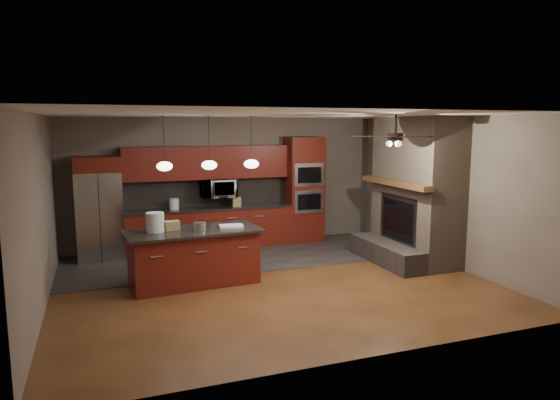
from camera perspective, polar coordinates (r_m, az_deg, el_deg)
name	(u,v)px	position (r m, az deg, el deg)	size (l,w,h in m)	color
ground	(273,282)	(8.56, -0.82, -9.37)	(7.00, 7.00, 0.00)	brown
ceiling	(273,115)	(8.15, -0.86, 9.72)	(7.00, 6.00, 0.02)	white
back_wall	(228,182)	(11.09, -5.99, 2.08)	(7.00, 0.02, 2.80)	gray
right_wall	(447,191)	(9.95, 18.54, 0.97)	(0.02, 6.00, 2.80)	gray
left_wall	(39,213)	(7.82, -25.81, -1.35)	(0.02, 6.00, 2.80)	gray
slate_tile_patch	(243,256)	(10.20, -4.20, -6.43)	(7.00, 2.40, 0.01)	#32302D
fireplace_column	(414,195)	(10.00, 15.02, 0.56)	(1.30, 2.10, 2.80)	#756454
back_cabinetry	(210,207)	(10.80, -8.05, -0.83)	(3.59, 0.64, 2.20)	#601611
oven_tower	(304,189)	(11.36, 2.75, 1.21)	(0.80, 0.63, 2.38)	#601611
microwave	(218,188)	(10.80, -7.07, 1.35)	(0.73, 0.41, 0.50)	silver
refrigerator	(99,208)	(10.43, -19.95, -0.90)	(0.87, 0.75, 2.04)	silver
kitchen_island	(194,257)	(8.47, -9.80, -6.41)	(2.27, 1.17, 0.92)	#601611
white_bucket	(155,222)	(8.32, -14.10, -2.48)	(0.29, 0.29, 0.31)	silver
paint_can	(200,226)	(8.28, -9.15, -3.01)	(0.21, 0.21, 0.14)	#B7B7BC
paint_tray	(231,226)	(8.49, -5.59, -3.01)	(0.39, 0.28, 0.04)	white
cardboard_box	(172,226)	(8.41, -12.24, -2.88)	(0.24, 0.17, 0.15)	olive
counter_bucket	(174,204)	(10.61, -12.01, -0.45)	(0.20, 0.20, 0.23)	silver
counter_box	(236,202)	(10.83, -5.00, -0.19)	(0.18, 0.14, 0.20)	tan
pendant_left	(165,166)	(8.48, -13.05, 3.81)	(0.26, 0.26, 0.92)	black
pendant_center	(209,165)	(8.60, -8.08, 4.00)	(0.26, 0.26, 0.92)	black
pendant_right	(251,164)	(8.79, -3.29, 4.16)	(0.26, 0.26, 0.92)	black
ceiling_fan	(395,136)	(8.23, 13.06, 7.11)	(1.27, 1.33, 0.41)	black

